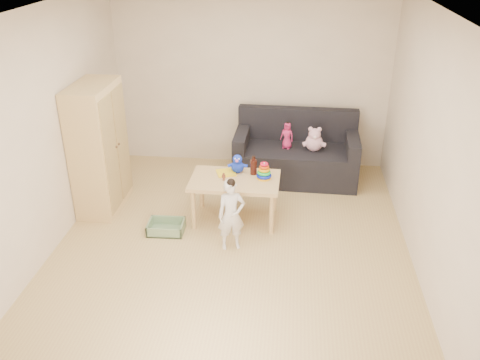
# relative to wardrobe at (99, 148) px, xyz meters

# --- Properties ---
(room) EXTENTS (4.50, 4.50, 4.50)m
(room) POSITION_rel_wardrobe_xyz_m (1.76, -0.63, 0.49)
(room) COLOR tan
(room) RESTS_ON ground
(wardrobe) EXTENTS (0.45, 0.90, 1.63)m
(wardrobe) POSITION_rel_wardrobe_xyz_m (0.00, 0.00, 0.00)
(wardrobe) COLOR #E4BD7D
(wardrobe) RESTS_ON ground
(sofa) EXTENTS (1.74, 0.90, 0.48)m
(sofa) POSITION_rel_wardrobe_xyz_m (2.46, 1.06, -0.57)
(sofa) COLOR black
(sofa) RESTS_ON ground
(play_table) EXTENTS (1.08, 0.69, 0.56)m
(play_table) POSITION_rel_wardrobe_xyz_m (1.73, -0.19, -0.53)
(play_table) COLOR tan
(play_table) RESTS_ON ground
(storage_bin) EXTENTS (0.44, 0.33, 0.13)m
(storage_bin) POSITION_rel_wardrobe_xyz_m (0.94, -0.56, -0.75)
(storage_bin) COLOR gray
(storage_bin) RESTS_ON ground
(toddler) EXTENTS (0.35, 0.29, 0.82)m
(toddler) POSITION_rel_wardrobe_xyz_m (1.76, -0.80, -0.40)
(toddler) COLOR silver
(toddler) RESTS_ON ground
(pink_bear) EXTENTS (0.29, 0.25, 0.29)m
(pink_bear) POSITION_rel_wardrobe_xyz_m (2.70, 0.99, -0.18)
(pink_bear) COLOR #EBADC6
(pink_bear) RESTS_ON sofa
(doll) EXTENTS (0.22, 0.18, 0.37)m
(doll) POSITION_rel_wardrobe_xyz_m (2.33, 1.03, -0.14)
(doll) COLOR #D32769
(doll) RESTS_ON sofa
(ring_stacker) EXTENTS (0.18, 0.18, 0.21)m
(ring_stacker) POSITION_rel_wardrobe_xyz_m (2.08, -0.14, -0.17)
(ring_stacker) COLOR yellow
(ring_stacker) RESTS_ON play_table
(brown_bottle) EXTENTS (0.08, 0.08, 0.24)m
(brown_bottle) POSITION_rel_wardrobe_xyz_m (1.94, -0.02, -0.15)
(brown_bottle) COLOR black
(brown_bottle) RESTS_ON play_table
(blue_plush) EXTENTS (0.23, 0.20, 0.24)m
(blue_plush) POSITION_rel_wardrobe_xyz_m (1.74, 0.00, -0.13)
(blue_plush) COLOR #1B3DFB
(blue_plush) RESTS_ON play_table
(wooden_figure) EXTENTS (0.05, 0.04, 0.10)m
(wooden_figure) POSITION_rel_wardrobe_xyz_m (1.60, -0.24, -0.20)
(wooden_figure) COLOR brown
(wooden_figure) RESTS_ON play_table
(yellow_book) EXTENTS (0.28, 0.28, 0.02)m
(yellow_book) POSITION_rel_wardrobe_xyz_m (1.61, -0.04, -0.24)
(yellow_book) COLOR yellow
(yellow_book) RESTS_ON play_table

